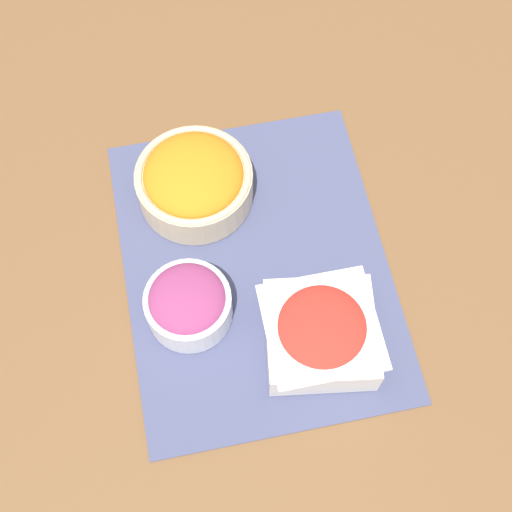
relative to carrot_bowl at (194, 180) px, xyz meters
name	(u,v)px	position (x,y,z in m)	size (l,w,h in m)	color
ground_plane	(256,266)	(0.13, 0.06, -0.04)	(3.00, 3.00, 0.00)	brown
placemat	(256,266)	(0.13, 0.06, -0.04)	(0.47, 0.36, 0.00)	#474C70
carrot_bowl	(194,180)	(0.00, 0.00, 0.00)	(0.17, 0.17, 0.08)	beige
tomato_bowl	(321,333)	(0.25, 0.12, 0.00)	(0.16, 0.16, 0.07)	white
onion_bowl	(188,303)	(0.18, -0.04, 0.00)	(0.11, 0.11, 0.07)	silver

